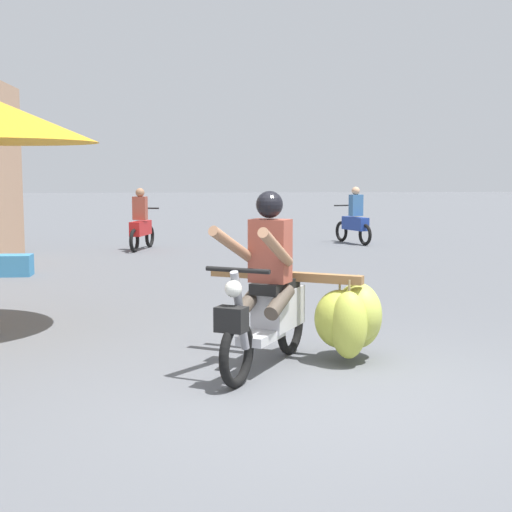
# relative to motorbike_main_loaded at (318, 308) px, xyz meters

# --- Properties ---
(ground_plane) EXTENTS (120.00, 120.00, 0.00)m
(ground_plane) POSITION_rel_motorbike_main_loaded_xyz_m (-0.20, -0.96, -0.52)
(ground_plane) COLOR #56595E
(motorbike_main_loaded) EXTENTS (1.74, 1.70, 1.58)m
(motorbike_main_loaded) POSITION_rel_motorbike_main_loaded_xyz_m (0.00, 0.00, 0.00)
(motorbike_main_loaded) COLOR black
(motorbike_main_loaded) RESTS_ON ground
(motorbike_distant_ahead_left) EXTENTS (0.62, 1.59, 1.40)m
(motorbike_distant_ahead_left) POSITION_rel_motorbike_main_loaded_xyz_m (-2.29, 10.14, 0.05)
(motorbike_distant_ahead_left) COLOR black
(motorbike_distant_ahead_left) RESTS_ON ground
(motorbike_distant_ahead_right) EXTENTS (0.71, 1.56, 1.40)m
(motorbike_distant_ahead_right) POSITION_rel_motorbike_main_loaded_xyz_m (2.84, 11.20, 0.05)
(motorbike_distant_ahead_right) COLOR black
(motorbike_distant_ahead_right) RESTS_ON ground
(produce_crate) EXTENTS (0.56, 0.40, 0.36)m
(produce_crate) POSITION_rel_motorbike_main_loaded_xyz_m (-4.14, 6.11, -0.34)
(produce_crate) COLOR teal
(produce_crate) RESTS_ON ground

